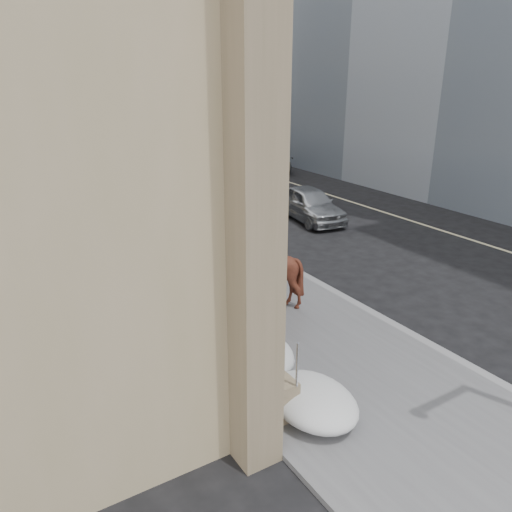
{
  "coord_description": "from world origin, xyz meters",
  "views": [
    {
      "loc": [
        -6.44,
        -8.16,
        6.33
      ],
      "look_at": [
        -0.02,
        2.31,
        1.7
      ],
      "focal_mm": 35.0,
      "sensor_mm": 36.0,
      "label": 1
    }
  ],
  "objects_px": {
    "pedestrian": "(275,276)",
    "car_silver": "(310,204)",
    "mounted_horse_right": "(262,268)",
    "car_grey": "(273,161)",
    "mounted_horse_left": "(221,297)"
  },
  "relations": [
    {
      "from": "mounted_horse_left",
      "to": "pedestrian",
      "type": "height_order",
      "value": "mounted_horse_left"
    },
    {
      "from": "car_silver",
      "to": "mounted_horse_right",
      "type": "bearing_deg",
      "value": -126.81
    },
    {
      "from": "mounted_horse_right",
      "to": "car_grey",
      "type": "bearing_deg",
      "value": -131.83
    },
    {
      "from": "mounted_horse_right",
      "to": "car_grey",
      "type": "distance_m",
      "value": 20.36
    },
    {
      "from": "mounted_horse_left",
      "to": "mounted_horse_right",
      "type": "relative_size",
      "value": 1.01
    },
    {
      "from": "car_grey",
      "to": "mounted_horse_right",
      "type": "bearing_deg",
      "value": 71.24
    },
    {
      "from": "pedestrian",
      "to": "car_silver",
      "type": "height_order",
      "value": "pedestrian"
    },
    {
      "from": "car_silver",
      "to": "pedestrian",
      "type": "bearing_deg",
      "value": -124.44
    },
    {
      "from": "pedestrian",
      "to": "car_silver",
      "type": "xyz_separation_m",
      "value": [
        6.18,
        6.54,
        -0.29
      ]
    },
    {
      "from": "car_grey",
      "to": "pedestrian",
      "type": "bearing_deg",
      "value": 72.27
    },
    {
      "from": "car_grey",
      "to": "mounted_horse_left",
      "type": "bearing_deg",
      "value": 68.87
    },
    {
      "from": "mounted_horse_left",
      "to": "car_grey",
      "type": "height_order",
      "value": "mounted_horse_left"
    },
    {
      "from": "car_silver",
      "to": "mounted_horse_left",
      "type": "bearing_deg",
      "value": -129.55
    },
    {
      "from": "pedestrian",
      "to": "car_grey",
      "type": "xyz_separation_m",
      "value": [
        11.15,
        17.1,
        -0.43
      ]
    },
    {
      "from": "mounted_horse_left",
      "to": "pedestrian",
      "type": "xyz_separation_m",
      "value": [
        2.07,
        0.77,
        -0.17
      ]
    }
  ]
}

